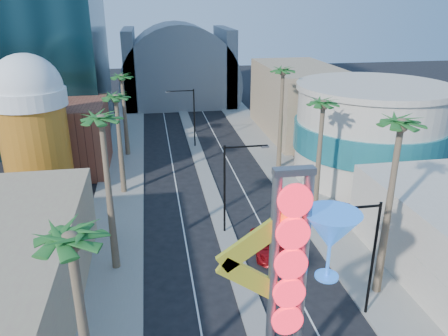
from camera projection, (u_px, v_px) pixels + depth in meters
sidewalk_west at (122, 175)px, 50.45m from camera, size 5.00×100.00×0.15m
sidewalk_east at (280, 165)px, 53.44m from camera, size 5.00×100.00×0.15m
median at (200, 161)px, 54.70m from camera, size 1.60×84.00×0.15m
brick_filler_west at (63, 137)px, 50.77m from camera, size 10.00×10.00×8.00m
filler_east at (299, 101)px, 64.62m from camera, size 10.00×20.00×10.00m
beer_mug at (33, 124)px, 41.87m from camera, size 7.00×7.00×14.50m
turquoise_building at (369, 132)px, 48.31m from camera, size 16.60×16.60×10.60m
canopy at (179, 80)px, 84.41m from camera, size 22.00×16.00×22.00m
neon_sign at (305, 273)px, 20.02m from camera, size 6.53×2.60×12.55m
streetlight_0 at (231, 180)px, 36.51m from camera, size 3.79×0.25×8.00m
streetlight_1 at (190, 112)px, 58.39m from camera, size 3.79×0.25×8.00m
streetlight_2 at (367, 250)px, 26.48m from camera, size 3.45×0.25×8.00m
palm_0 at (73, 255)px, 16.64m from camera, size 2.40×2.40×11.70m
palm_1 at (102, 131)px, 29.18m from camera, size 2.40×2.40×12.70m
palm_2 at (116, 104)px, 42.53m from camera, size 2.40×2.40×11.20m
palm_3 at (122, 82)px, 53.56m from camera, size 2.40×2.40×11.20m
palm_5 at (399, 137)px, 26.34m from camera, size 2.40×2.40×13.20m
palm_6 at (323, 112)px, 37.85m from camera, size 2.40×2.40×11.70m
palm_7 at (283, 78)px, 48.55m from camera, size 2.40×2.40×12.70m
red_pickup at (268, 245)px, 34.84m from camera, size 2.67×5.25×1.42m
pedestrian_b at (305, 215)px, 38.99m from camera, size 1.05×0.98×1.72m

